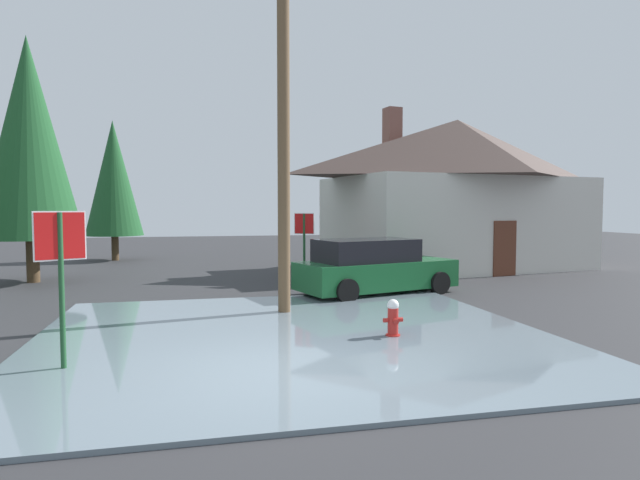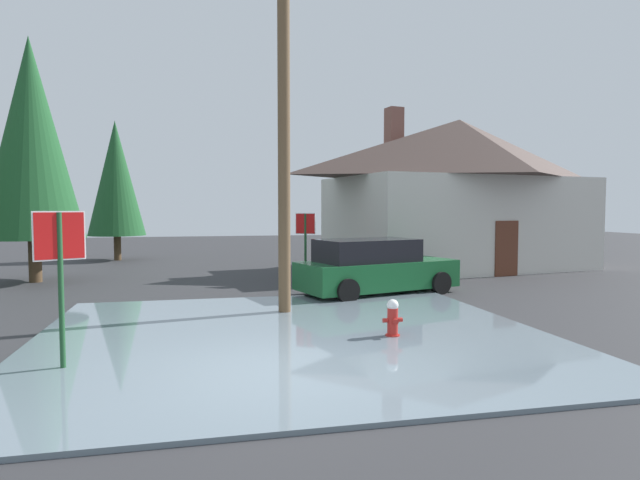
{
  "view_description": "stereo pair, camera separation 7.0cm",
  "coord_description": "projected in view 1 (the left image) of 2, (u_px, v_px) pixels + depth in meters",
  "views": [
    {
      "loc": [
        -1.22,
        -7.67,
        2.46
      ],
      "look_at": [
        1.28,
        3.18,
        1.79
      ],
      "focal_mm": 30.14,
      "sensor_mm": 36.0,
      "label": 1
    },
    {
      "loc": [
        -1.15,
        -7.69,
        2.46
      ],
      "look_at": [
        1.28,
        3.18,
        1.79
      ],
      "focal_mm": 30.14,
      "sensor_mm": 36.0,
      "label": 2
    }
  ],
  "objects": [
    {
      "name": "fire_hydrant",
      "position": [
        393.0,
        320.0,
        10.03
      ],
      "size": [
        0.38,
        0.33,
        0.76
      ],
      "color": "#AD231E",
      "rests_on": "ground"
    },
    {
      "name": "pine_tree_mid_left",
      "position": [
        114.0,
        178.0,
        24.98
      ],
      "size": [
        2.61,
        2.61,
        6.52
      ],
      "color": "#4C3823",
      "rests_on": "ground"
    },
    {
      "name": "utility_pole",
      "position": [
        283.0,
        96.0,
        12.09
      ],
      "size": [
        1.6,
        0.28,
        9.6
      ],
      "color": "brown",
      "rests_on": "ground"
    },
    {
      "name": "parked_car",
      "position": [
        374.0,
        268.0,
        15.3
      ],
      "size": [
        4.89,
        2.98,
        1.58
      ],
      "color": "#195B2D",
      "rests_on": "ground"
    },
    {
      "name": "ground_plane",
      "position": [
        284.0,
        379.0,
        7.89
      ],
      "size": [
        80.0,
        80.0,
        0.1
      ],
      "primitive_type": "cube",
      "color": "#2D2D30"
    },
    {
      "name": "lane_stop_bar",
      "position": [
        277.0,
        408.0,
        6.58
      ],
      "size": [
        4.06,
        0.33,
        0.01
      ],
      "primitive_type": "cube",
      "rotation": [
        0.0,
        0.0,
        -0.01
      ],
      "color": "silver",
      "rests_on": "ground"
    },
    {
      "name": "stop_sign_near",
      "position": [
        61.0,
        258.0,
        7.91
      ],
      "size": [
        0.66,
        0.34,
        2.41
      ],
      "color": "#1E4C28",
      "rests_on": "ground"
    },
    {
      "name": "house",
      "position": [
        456.0,
        192.0,
        21.84
      ],
      "size": [
        11.39,
        7.79,
        6.5
      ],
      "color": "beige",
      "rests_on": "ground"
    },
    {
      "name": "flood_puddle",
      "position": [
        294.0,
        335.0,
        10.2
      ],
      "size": [
        9.51,
        8.77,
        0.07
      ],
      "primitive_type": "cube",
      "color": "slate",
      "rests_on": "ground"
    },
    {
      "name": "stop_sign_far",
      "position": [
        304.0,
        233.0,
        17.54
      ],
      "size": [
        0.59,
        0.38,
        2.29
      ],
      "color": "#1E4C28",
      "rests_on": "ground"
    },
    {
      "name": "pine_tree_tall_left",
      "position": [
        29.0,
        138.0,
        17.47
      ],
      "size": [
        3.21,
        3.21,
        8.04
      ],
      "color": "#4C3823",
      "rests_on": "ground"
    }
  ]
}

